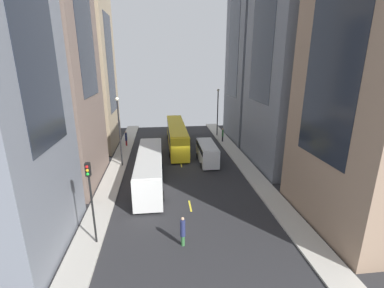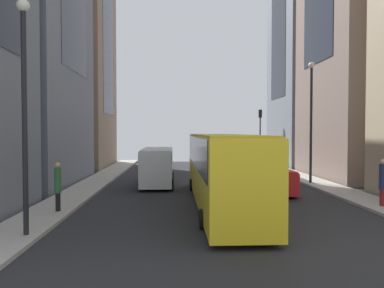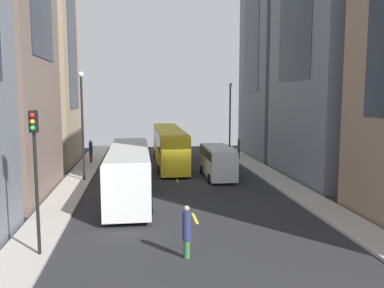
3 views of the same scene
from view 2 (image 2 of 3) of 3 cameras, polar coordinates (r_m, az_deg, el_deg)
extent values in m
plane|color=#28282B|center=(26.40, 2.18, -6.26)|extent=(42.12, 42.12, 0.00)
cube|color=#B2ADA3|center=(28.21, 18.61, -5.68)|extent=(2.18, 44.00, 0.15)
cube|color=#B2ADA3|center=(26.92, -15.07, -6.00)|extent=(2.18, 44.00, 0.15)
cube|color=yellow|center=(47.25, 0.01, -2.69)|extent=(0.16, 2.00, 0.01)
cube|color=yellow|center=(36.80, 0.78, -3.96)|extent=(0.16, 2.00, 0.01)
cube|color=yellow|center=(26.40, 2.18, -6.25)|extent=(0.16, 2.00, 0.01)
cube|color=yellow|center=(16.14, 5.42, -11.45)|extent=(0.16, 2.00, 0.01)
cube|color=slate|center=(45.80, 18.42, 18.11)|extent=(8.43, 10.00, 33.27)
cube|color=#1E232D|center=(45.80, 18.42, 18.11)|extent=(8.52, 5.50, 18.30)
cube|color=#937760|center=(42.65, -17.14, 13.72)|extent=(6.57, 11.00, 25.14)
cube|color=#1E232D|center=(42.65, -17.14, 13.72)|extent=(6.63, 6.05, 13.83)
cube|color=silver|center=(31.98, 8.01, -1.67)|extent=(2.55, 12.81, 3.00)
cube|color=black|center=(31.94, 8.02, -0.15)|extent=(2.60, 11.78, 1.20)
cube|color=beige|center=(31.93, 8.03, 1.09)|extent=(2.45, 12.29, 0.08)
cylinder|color=black|center=(28.49, 11.82, -4.69)|extent=(0.46, 1.00, 1.00)
cylinder|color=black|center=(27.99, 7.15, -4.78)|extent=(0.46, 1.00, 1.00)
cylinder|color=black|center=(36.19, 8.66, -3.30)|extent=(0.46, 1.00, 1.00)
cylinder|color=black|center=(35.80, 4.97, -3.34)|extent=(0.46, 1.00, 1.00)
cube|color=yellow|center=(19.01, 4.26, -3.77)|extent=(2.45, 14.93, 3.30)
cube|color=black|center=(18.95, 4.27, -1.18)|extent=(2.50, 13.74, 1.48)
cube|color=gold|center=(18.92, 4.27, 1.33)|extent=(2.35, 14.34, 0.08)
cylinder|color=black|center=(14.93, 10.83, -11.08)|extent=(0.44, 0.76, 0.76)
cylinder|color=black|center=(14.58, 2.01, -11.36)|extent=(0.44, 0.76, 0.76)
cylinder|color=black|center=(23.89, 5.60, -6.20)|extent=(0.44, 0.76, 0.76)
cylinder|color=black|center=(23.67, 0.16, -6.26)|extent=(0.44, 0.76, 0.76)
cube|color=white|center=(25.95, -5.32, -3.41)|extent=(2.05, 6.06, 2.30)
cube|color=black|center=(25.89, -5.33, -1.75)|extent=(2.09, 5.58, 0.69)
cube|color=silver|center=(25.86, -5.33, -0.78)|extent=(1.97, 5.82, 0.08)
cylinder|color=black|center=(24.16, -3.27, -6.15)|extent=(0.37, 0.72, 0.72)
cylinder|color=black|center=(24.26, -7.76, -6.13)|extent=(0.37, 0.72, 0.72)
cylinder|color=black|center=(27.89, -3.19, -5.08)|extent=(0.37, 0.72, 0.72)
cylinder|color=black|center=(27.97, -7.08, -5.07)|extent=(0.37, 0.72, 0.72)
cube|color=red|center=(23.04, 12.16, -5.47)|extent=(1.88, 4.33, 1.26)
cube|color=black|center=(23.00, 12.16, -4.69)|extent=(1.92, 3.98, 0.53)
cube|color=#A91A1A|center=(22.97, 12.17, -3.81)|extent=(1.81, 4.16, 0.08)
cylinder|color=black|center=(22.08, 15.24, -7.10)|extent=(0.34, 0.62, 0.62)
cylinder|color=black|center=(21.61, 10.83, -7.26)|extent=(0.34, 0.62, 0.62)
cylinder|color=black|center=(24.62, 13.31, -6.17)|extent=(0.34, 0.62, 0.62)
cylinder|color=black|center=(24.20, 9.33, -6.28)|extent=(0.34, 0.62, 0.62)
cylinder|color=maroon|center=(20.35, 27.07, -7.32)|extent=(0.27, 0.27, 0.79)
cylinder|color=navy|center=(20.22, 27.12, -4.50)|extent=(0.35, 0.35, 1.23)
sphere|color=beige|center=(20.16, 27.15, -2.42)|extent=(0.25, 0.25, 0.25)
cylinder|color=#336B38|center=(42.17, 1.86, -2.70)|extent=(0.28, 0.28, 0.79)
cylinder|color=navy|center=(42.11, 1.86, -1.32)|extent=(0.37, 0.37, 1.25)
sphere|color=tan|center=(42.07, 1.86, -0.31)|extent=(0.23, 0.23, 0.23)
cylinder|color=black|center=(18.05, -19.77, -8.32)|extent=(0.22, 0.22, 0.83)
cylinder|color=#336B38|center=(17.91, -19.81, -5.25)|extent=(0.29, 0.29, 1.12)
sphere|color=tan|center=(17.84, -19.83, -3.07)|extent=(0.25, 0.25, 0.25)
cylinder|color=black|center=(42.10, 10.35, 0.45)|extent=(0.14, 0.14, 5.16)
cube|color=black|center=(42.14, 10.37, 4.57)|extent=(0.32, 0.32, 0.90)
sphere|color=red|center=(42.32, 10.32, 4.90)|extent=(0.20, 0.20, 0.20)
sphere|color=orange|center=(42.31, 10.32, 4.56)|extent=(0.20, 0.20, 0.20)
sphere|color=green|center=(42.29, 10.32, 4.22)|extent=(0.20, 0.20, 0.20)
cylinder|color=black|center=(14.09, -24.17, 2.85)|extent=(0.18, 0.18, 7.70)
sphere|color=silver|center=(14.73, -24.38, 18.72)|extent=(0.44, 0.44, 0.44)
cylinder|color=black|center=(27.58, 17.70, 2.73)|extent=(0.18, 0.18, 8.08)
sphere|color=silver|center=(27.97, 17.79, 11.41)|extent=(0.44, 0.44, 0.44)
camera|label=1|loc=(59.03, 1.83, 10.43)|focal=25.20mm
camera|label=3|loc=(58.28, 2.51, 4.86)|focal=37.47mm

